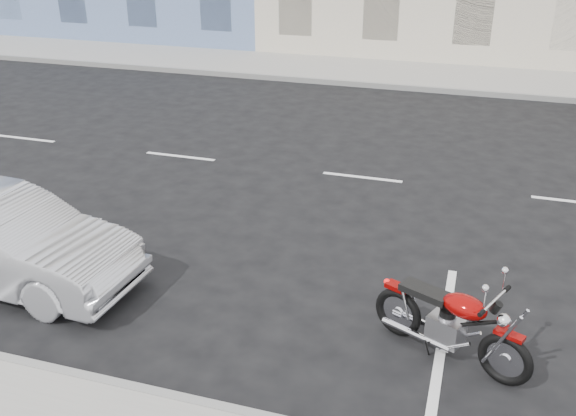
# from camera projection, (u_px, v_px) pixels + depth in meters

# --- Properties ---
(ground) EXTENTS (120.00, 120.00, 0.00)m
(ground) POSITION_uv_depth(u_px,v_px,m) (465.00, 189.00, 12.27)
(ground) COLOR black
(ground) RESTS_ON ground
(sidewalk_far) EXTENTS (80.00, 3.40, 0.15)m
(sidewalk_far) POSITION_uv_depth(u_px,v_px,m) (325.00, 69.00, 21.10)
(sidewalk_far) COLOR gray
(sidewalk_far) RESTS_ON ground
(curb_far) EXTENTS (80.00, 0.12, 0.16)m
(curb_far) POSITION_uv_depth(u_px,v_px,m) (311.00, 81.00, 19.63)
(curb_far) COLOR gray
(curb_far) RESTS_ON ground
(motorcycle) EXTENTS (1.91, 1.00, 1.02)m
(motorcycle) POSITION_uv_depth(u_px,v_px,m) (509.00, 350.00, 7.07)
(motorcycle) COLOR black
(motorcycle) RESTS_ON ground
(sedan_silver) EXTENTS (4.03, 1.62, 1.30)m
(sedan_silver) POSITION_uv_depth(u_px,v_px,m) (4.00, 241.00, 8.99)
(sedan_silver) COLOR #B6B7BE
(sedan_silver) RESTS_ON ground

